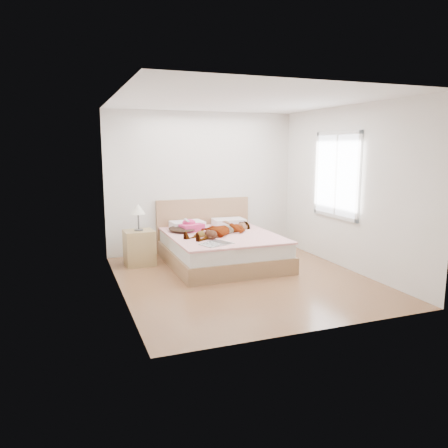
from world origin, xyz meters
The scene contains 11 objects.
ground centered at (0.00, 0.00, 0.00)m, with size 4.00×4.00×0.00m, color #522E19.
woman centered at (0.01, 0.98, 0.61)m, with size 0.55×1.48×0.20m, color silver.
hair centered at (-0.56, 1.43, 0.55)m, with size 0.47×0.58×0.09m, color black.
phone centered at (-0.49, 1.38, 0.71)m, with size 0.05×0.11×0.01m, color silver.
room_shell centered at (1.77, 0.30, 1.50)m, with size 4.00×4.00×4.00m.
bed centered at (0.00, 1.04, 0.28)m, with size 1.80×2.08×1.00m.
towel centered at (-0.41, 1.41, 0.59)m, with size 0.45×0.39×0.20m.
magazine centered at (-0.34, 0.25, 0.52)m, with size 0.55×0.45×0.03m.
coffee_mug centered at (-0.20, 0.80, 0.55)m, with size 0.12×0.10×0.09m.
plush_toy centered at (-0.30, 0.64, 0.59)m, with size 0.21×0.28×0.15m.
nightstand centered at (-1.32, 1.36, 0.34)m, with size 0.50×0.45×1.04m.
Camera 1 is at (-2.49, -5.80, 1.95)m, focal length 35.00 mm.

